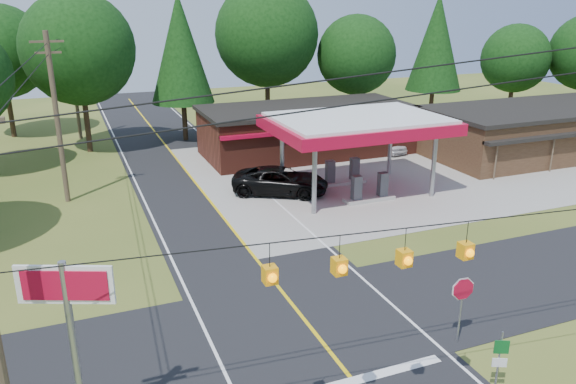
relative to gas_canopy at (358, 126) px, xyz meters
name	(u,v)px	position (x,y,z in m)	size (l,w,h in m)	color
ground	(308,325)	(-9.00, -13.00, -4.27)	(120.00, 120.00, 0.00)	#45581F
main_highway	(308,324)	(-9.00, -13.00, -4.26)	(8.00, 120.00, 0.02)	black
cross_road	(308,324)	(-9.00, -13.00, -4.25)	(70.00, 7.00, 0.02)	black
lane_center_yellow	(308,324)	(-9.00, -13.00, -4.24)	(0.15, 110.00, 0.00)	yellow
gas_canopy	(358,126)	(0.00, 0.00, 0.00)	(10.60, 7.40, 4.88)	gray
convenience_store	(307,130)	(1.00, 9.98, -2.35)	(16.40, 7.55, 3.80)	#532217
strip_building	(550,129)	(19.00, 2.98, -2.35)	(20.40, 8.75, 3.80)	#3D2719
utility_pole_far_left	(57,116)	(-17.00, 5.00, 0.93)	(1.80, 0.30, 10.00)	#473828
utility_pole_north	(74,84)	(-15.50, 22.00, 0.48)	(0.30, 0.30, 9.50)	#473828
overhead_beacons	(374,235)	(-10.00, -19.00, 1.95)	(17.04, 2.04, 1.03)	black
treeline_backdrop	(184,61)	(-8.18, 11.01, 3.22)	(70.27, 51.59, 13.30)	#332316
suv_car	(280,181)	(-4.50, 1.50, -3.44)	(5.96, 5.96, 1.66)	black
sedan_car	(385,143)	(7.04, 8.00, -3.58)	(4.04, 4.04, 1.38)	white
big_stop_sign	(71,325)	(-17.00, -17.36, 0.13)	(2.10, 0.94, 6.03)	gray
octagonal_stop_sign	(463,294)	(-4.50, -16.01, -2.35)	(0.88, 0.14, 2.56)	gray
route_sign_post	(500,358)	(-5.20, -18.74, -2.96)	(0.42, 0.21, 2.20)	gray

